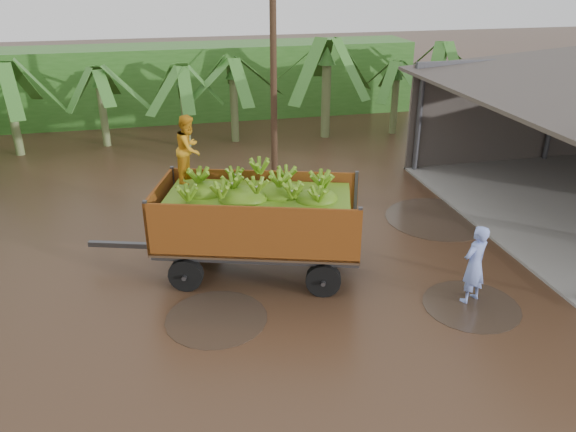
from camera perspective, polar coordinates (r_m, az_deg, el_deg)
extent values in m
plane|color=black|center=(15.63, 3.61, -3.79)|extent=(100.00, 100.00, 0.00)
cube|color=#383330|center=(24.87, 25.09, 9.69)|extent=(12.00, 0.12, 4.00)
cube|color=#2D661E|center=(29.78, -8.99, 13.37)|extent=(22.00, 3.00, 3.60)
cube|color=#47474C|center=(15.31, -16.13, -2.83)|extent=(1.96, 0.73, 0.13)
imported|color=orange|center=(14.08, -10.04, 6.74)|extent=(0.93, 1.01, 1.69)
imported|color=#7F96E8|center=(13.75, 18.41, -4.69)|extent=(0.84, 0.71, 1.96)
cylinder|color=#47301E|center=(20.43, -1.49, 14.85)|extent=(0.24, 0.24, 7.95)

